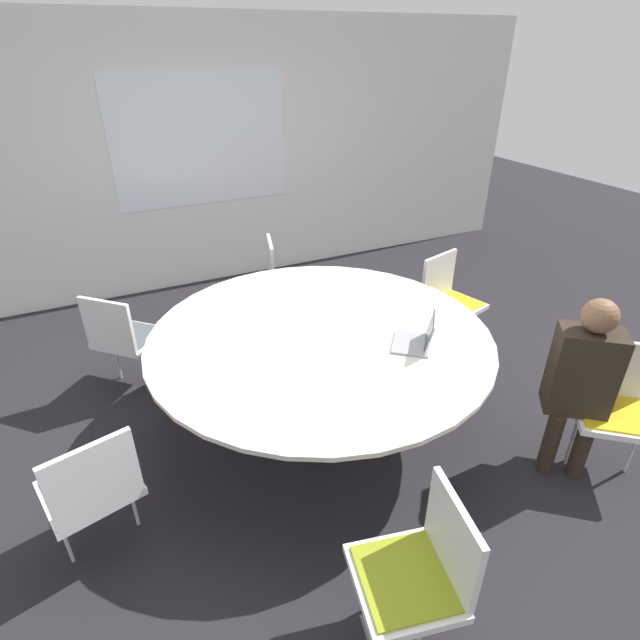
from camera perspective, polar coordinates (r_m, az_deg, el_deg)
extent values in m
plane|color=black|center=(3.72, 0.00, -11.56)|extent=(16.00, 16.00, 0.00)
cube|color=silver|center=(5.61, -13.25, 17.43)|extent=(8.00, 0.06, 2.70)
cube|color=white|center=(5.54, -13.40, 19.39)|extent=(1.80, 0.01, 1.30)
cylinder|color=#B7B7BC|center=(3.71, 0.00, -11.45)|extent=(0.73, 0.73, 0.02)
cylinder|color=#B7B7BC|center=(3.49, 0.00, -6.93)|extent=(0.18, 0.18, 0.70)
cylinder|color=silver|center=(3.28, 0.00, -1.75)|extent=(2.25, 2.25, 0.03)
cube|color=white|center=(3.60, 30.44, -9.44)|extent=(0.61, 0.60, 0.04)
cube|color=gold|center=(3.58, 30.54, -9.11)|extent=(0.53, 0.53, 0.01)
cube|color=white|center=(3.63, 30.60, -4.82)|extent=(0.34, 0.29, 0.40)
cylinder|color=silver|center=(3.79, 32.22, -12.24)|extent=(0.02, 0.02, 0.40)
cylinder|color=silver|center=(3.67, 26.86, -11.97)|extent=(0.02, 0.02, 0.40)
cube|color=white|center=(4.48, 15.06, 1.55)|extent=(0.54, 0.52, 0.04)
cube|color=gold|center=(4.47, 15.10, 1.85)|extent=(0.47, 0.46, 0.01)
cube|color=white|center=(4.49, 13.40, 4.92)|extent=(0.41, 0.14, 0.40)
cylinder|color=silver|center=(4.72, 15.98, -0.16)|extent=(0.02, 0.02, 0.40)
cylinder|color=silver|center=(4.45, 13.36, -1.66)|extent=(0.02, 0.02, 0.40)
cube|color=white|center=(4.79, -3.18, 4.41)|extent=(0.52, 0.54, 0.04)
cube|color=red|center=(4.78, -3.19, 4.69)|extent=(0.46, 0.47, 0.01)
cube|color=white|center=(4.69, -5.63, 6.67)|extent=(0.14, 0.41, 0.40)
cylinder|color=silver|center=(5.05, -3.36, 2.99)|extent=(0.02, 0.02, 0.40)
cylinder|color=silver|center=(4.73, -2.84, 1.08)|extent=(0.02, 0.02, 0.40)
cube|color=white|center=(4.14, -20.84, -1.93)|extent=(0.61, 0.61, 0.04)
cube|color=#4C5156|center=(4.12, -20.90, -1.62)|extent=(0.54, 0.53, 0.01)
cube|color=white|center=(3.91, -23.08, -0.56)|extent=(0.32, 0.31, 0.40)
cylinder|color=silver|center=(4.35, -22.21, -4.00)|extent=(0.02, 0.02, 0.40)
cylinder|color=silver|center=(4.15, -18.33, -4.97)|extent=(0.02, 0.02, 0.40)
cube|color=white|center=(2.96, -24.78, -17.04)|extent=(0.53, 0.52, 0.04)
cube|color=red|center=(2.94, -24.88, -16.68)|extent=(0.47, 0.45, 0.01)
cube|color=white|center=(2.66, -24.45, -16.28)|extent=(0.41, 0.13, 0.40)
cylinder|color=silver|center=(3.10, -27.20, -21.09)|extent=(0.02, 0.02, 0.40)
cylinder|color=silver|center=(3.13, -20.66, -18.66)|extent=(0.02, 0.02, 0.40)
cube|color=white|center=(2.42, 9.58, -27.38)|extent=(0.50, 0.52, 0.04)
cube|color=olive|center=(2.40, 9.63, -27.04)|extent=(0.44, 0.46, 0.01)
cube|color=white|center=(2.31, 14.93, -22.97)|extent=(0.12, 0.41, 0.40)
cylinder|color=silver|center=(2.70, 7.56, -26.93)|extent=(0.02, 0.02, 0.40)
cylinder|color=#2D2319|center=(3.59, 27.69, -12.78)|extent=(0.10, 0.10, 0.44)
cylinder|color=#2D2319|center=(3.55, 24.84, -12.62)|extent=(0.10, 0.10, 0.44)
cube|color=#2D2319|center=(3.37, 27.82, -5.20)|extent=(0.42, 0.40, 0.55)
sphere|color=brown|center=(3.19, 29.36, 0.40)|extent=(0.20, 0.20, 0.20)
cube|color=#99999E|center=(3.20, 10.38, -2.65)|extent=(0.35, 0.36, 0.02)
cube|color=#99999E|center=(3.15, 12.50, -1.21)|extent=(0.22, 0.25, 0.20)
cube|color=black|center=(3.15, 12.39, -1.20)|extent=(0.19, 0.22, 0.17)
cube|color=#661E56|center=(4.90, -12.84, 0.60)|extent=(0.36, 0.16, 0.28)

